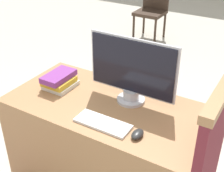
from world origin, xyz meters
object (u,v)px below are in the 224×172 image
mouse (137,134)px  book_stack (59,80)px  monitor (132,71)px  keyboard (103,123)px  far_chair (152,7)px

mouse → book_stack: size_ratio=0.40×
monitor → book_stack: monitor is taller
monitor → keyboard: size_ratio=1.75×
monitor → book_stack: size_ratio=2.41×
monitor → mouse: monitor is taller
keyboard → far_chair: (-1.16, 3.32, -0.24)m
book_stack → mouse: bearing=-16.4°
mouse → far_chair: size_ratio=0.11×
book_stack → far_chair: (-0.64, 3.09, -0.29)m
keyboard → monitor: bearing=86.3°
keyboard → mouse: 0.24m
book_stack → far_chair: far_chair is taller
monitor → mouse: (0.22, -0.33, -0.21)m
book_stack → far_chair: 3.17m
mouse → far_chair: (-1.40, 3.31, -0.25)m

